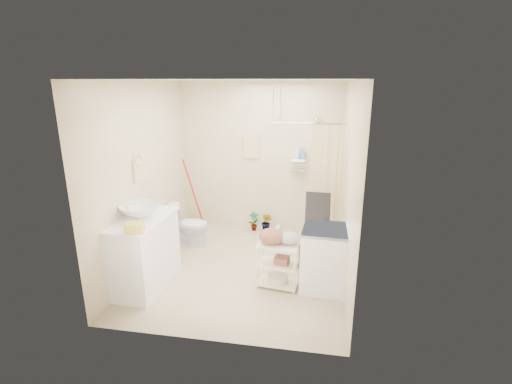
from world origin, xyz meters
TOP-DOWN VIEW (x-y plane):
  - floor at (0.00, 0.00)m, footprint 3.20×3.20m
  - ceiling at (0.00, 0.00)m, footprint 2.80×3.20m
  - wall_back at (0.00, 1.60)m, footprint 2.80×0.04m
  - wall_front at (0.00, -1.60)m, footprint 2.80×0.04m
  - wall_left at (-1.40, 0.00)m, footprint 0.04×3.20m
  - wall_right at (1.40, 0.00)m, footprint 0.04×3.20m
  - vanity at (-1.16, -0.67)m, footprint 0.65×1.09m
  - sink at (-1.17, -0.65)m, footprint 0.59×0.59m
  - counter_basket at (-1.01, -1.09)m, footprint 0.23×0.20m
  - floor_basket at (-1.05, -0.88)m, footprint 0.32×0.28m
  - toilet at (-1.04, 0.64)m, footprint 0.68×0.40m
  - mop at (-1.22, 1.43)m, footprint 0.16×0.16m
  - potted_plant_a at (-0.08, 1.40)m, footprint 0.22×0.21m
  - potted_plant_b at (0.15, 1.39)m, footprint 0.24×0.23m
  - hanging_towel at (-0.15, 1.58)m, footprint 0.28×0.03m
  - towel_ring at (-1.38, -0.20)m, footprint 0.04×0.22m
  - tp_holder at (-1.36, 0.05)m, footprint 0.08×0.12m
  - shower at (0.85, 1.05)m, footprint 1.10×1.10m
  - shampoo_bottle_a at (0.65, 1.52)m, footprint 0.09×0.09m
  - shampoo_bottle_b at (0.74, 1.52)m, footprint 0.10×0.10m
  - washing_machine at (1.14, -0.33)m, footprint 0.60×0.61m
  - laundry_rack at (0.56, -0.40)m, footprint 0.56×0.38m
  - ironing_board at (1.03, -0.11)m, footprint 0.36×0.23m

SIDE VIEW (x-z plane):
  - floor at x=0.00m, z-range 0.00..0.00m
  - floor_basket at x=-1.05m, z-range 0.00..0.15m
  - potted_plant_b at x=0.15m, z-range 0.00..0.35m
  - potted_plant_a at x=-0.08m, z-range 0.00..0.35m
  - toilet at x=-1.04m, z-range 0.00..0.68m
  - laundry_rack at x=0.56m, z-range 0.00..0.72m
  - washing_machine at x=1.14m, z-range 0.00..0.82m
  - vanity at x=-1.16m, z-range 0.00..0.93m
  - ironing_board at x=1.03m, z-range 0.00..1.23m
  - mop at x=-1.22m, z-range 0.00..1.27m
  - tp_holder at x=-1.36m, z-range 0.65..0.79m
  - counter_basket at x=-1.01m, z-range 0.93..1.04m
  - sink at x=-1.17m, z-range 0.93..1.11m
  - shower at x=0.85m, z-range 0.00..2.10m
  - wall_back at x=0.00m, z-range 0.00..2.60m
  - wall_front at x=0.00m, z-range 0.00..2.60m
  - wall_left at x=-1.40m, z-range 0.00..2.60m
  - wall_right at x=1.40m, z-range 0.00..2.60m
  - shampoo_bottle_b at x=0.74m, z-range 1.32..1.51m
  - shampoo_bottle_a at x=0.65m, z-range 1.32..1.54m
  - towel_ring at x=-1.38m, z-range 1.30..1.64m
  - hanging_towel at x=-0.15m, z-range 1.29..1.71m
  - ceiling at x=0.00m, z-range 2.58..2.62m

